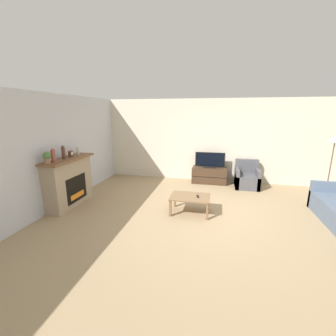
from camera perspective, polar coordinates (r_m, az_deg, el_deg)
ground_plane at (r=5.26m, az=9.40°, el=-11.77°), size 24.00×24.00×0.00m
wall_back at (r=7.60m, az=11.07°, el=6.80°), size 12.00×0.06×2.70m
wall_left at (r=6.12m, az=-25.70°, el=3.98°), size 0.06×12.00×2.70m
fireplace at (r=6.07m, az=-23.82°, el=-3.12°), size 0.51×1.51×1.20m
mantel_vase_left at (r=5.55m, az=-27.13°, el=2.81°), size 0.10×0.10×0.30m
mantel_vase_centre_left at (r=5.81m, az=-25.05°, el=3.57°), size 0.08×0.08×0.32m
mantel_vase_right at (r=6.27m, az=-21.89°, el=4.01°), size 0.07×0.07×0.20m
mantel_clock at (r=6.03m, az=-23.46°, el=3.32°), size 0.08×0.11×0.15m
potted_plant at (r=5.41m, az=-28.39°, el=2.47°), size 0.17×0.17×0.26m
tv_stand at (r=7.50m, az=10.43°, el=-1.80°), size 1.11×0.51×0.51m
tv at (r=7.38m, az=10.59°, el=1.85°), size 0.94×0.18×0.50m
armchair at (r=7.38m, az=19.37°, el=-2.49°), size 0.70×0.76×0.82m
coffee_table at (r=5.20m, az=5.64°, el=-7.68°), size 0.89×0.62×0.41m
remote at (r=5.18m, az=7.55°, el=-7.12°), size 0.07×0.16×0.02m
floor_lamp at (r=6.87m, az=36.64°, el=5.03°), size 0.31×0.31×1.78m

